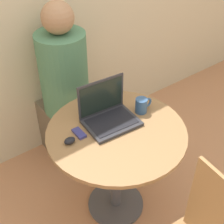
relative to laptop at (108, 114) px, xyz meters
The scene contains 7 objects.
ground_plane 0.77m from the laptop, 97.08° to the right, with size 12.00×12.00×0.00m, color tan.
round_table 0.23m from the laptop, 97.08° to the right, with size 0.83×0.83×0.71m.
laptop is the anchor object (origin of this frame).
cell_phone 0.21m from the laptop, behind, with size 0.05×0.10×0.02m.
computer_mouse 0.29m from the laptop, behind, with size 0.07×0.05×0.03m.
coffee_cup 0.23m from the laptop, 13.28° to the right, with size 0.12×0.08×0.10m.
person_seated 0.65m from the laptop, 88.35° to the left, with size 0.34×0.54×1.28m.
Camera 1 is at (-0.85, -1.08, 1.91)m, focal length 50.00 mm.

